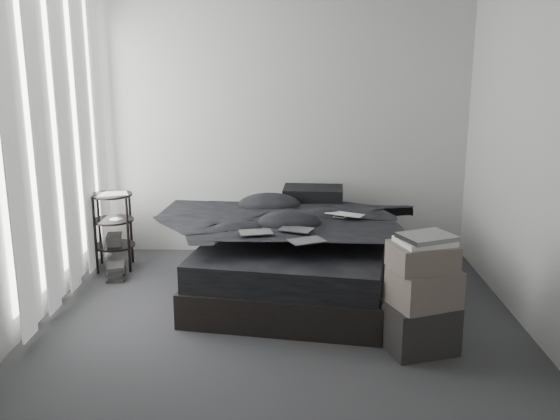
{
  "coord_description": "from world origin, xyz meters",
  "views": [
    {
      "loc": [
        0.1,
        -3.99,
        1.94
      ],
      "look_at": [
        0.0,
        0.8,
        0.75
      ],
      "focal_mm": 40.0,
      "sensor_mm": 36.0,
      "label": 1
    }
  ],
  "objects_px": {
    "laptop": "(343,208)",
    "box_lower": "(420,327)",
    "side_stand": "(114,232)",
    "bed": "(298,274)"
  },
  "relations": [
    {
      "from": "laptop",
      "to": "box_lower",
      "type": "bearing_deg",
      "value": -40.05
    },
    {
      "from": "box_lower",
      "to": "side_stand",
      "type": "bearing_deg",
      "value": 147.1
    },
    {
      "from": "box_lower",
      "to": "laptop",
      "type": "bearing_deg",
      "value": 112.11
    },
    {
      "from": "laptop",
      "to": "side_stand",
      "type": "height_order",
      "value": "laptop"
    },
    {
      "from": "bed",
      "to": "box_lower",
      "type": "bearing_deg",
      "value": -44.07
    },
    {
      "from": "laptop",
      "to": "side_stand",
      "type": "relative_size",
      "value": 0.45
    },
    {
      "from": "bed",
      "to": "side_stand",
      "type": "height_order",
      "value": "side_stand"
    },
    {
      "from": "side_stand",
      "to": "bed",
      "type": "bearing_deg",
      "value": -16.82
    },
    {
      "from": "bed",
      "to": "side_stand",
      "type": "bearing_deg",
      "value": 173.02
    },
    {
      "from": "bed",
      "to": "side_stand",
      "type": "xyz_separation_m",
      "value": [
        -1.71,
        0.52,
        0.22
      ]
    }
  ]
}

